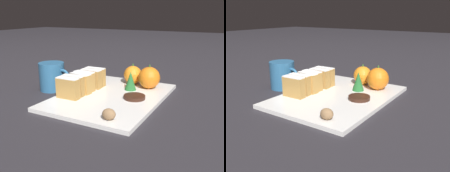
% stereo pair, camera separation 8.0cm
% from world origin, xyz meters
% --- Properties ---
extents(ground_plane, '(6.00, 6.00, 0.00)m').
position_xyz_m(ground_plane, '(0.00, 0.00, 0.00)').
color(ground_plane, '#28262B').
extents(serving_platter, '(0.31, 0.42, 0.01)m').
position_xyz_m(serving_platter, '(0.00, 0.00, 0.01)').
color(serving_platter, white).
rests_on(serving_platter, ground_plane).
extents(stollen_slice_front, '(0.07, 0.03, 0.07)m').
position_xyz_m(stollen_slice_front, '(-0.11, -0.09, 0.04)').
color(stollen_slice_front, '#B28442').
rests_on(stollen_slice_front, serving_platter).
extents(stollen_slice_second, '(0.08, 0.03, 0.07)m').
position_xyz_m(stollen_slice_second, '(-0.11, -0.06, 0.04)').
color(stollen_slice_second, '#B28442').
rests_on(stollen_slice_second, serving_platter).
extents(stollen_slice_third, '(0.08, 0.03, 0.07)m').
position_xyz_m(stollen_slice_third, '(-0.10, -0.03, 0.04)').
color(stollen_slice_third, '#B28442').
rests_on(stollen_slice_third, serving_platter).
extents(stollen_slice_fourth, '(0.08, 0.03, 0.07)m').
position_xyz_m(stollen_slice_fourth, '(-0.11, 0.00, 0.04)').
color(stollen_slice_fourth, '#B28442').
rests_on(stollen_slice_fourth, serving_platter).
extents(stollen_slice_fifth, '(0.07, 0.03, 0.07)m').
position_xyz_m(stollen_slice_fifth, '(-0.10, 0.04, 0.04)').
color(stollen_slice_fifth, '#B28442').
rests_on(stollen_slice_fifth, serving_platter).
extents(stollen_slice_sixth, '(0.07, 0.03, 0.07)m').
position_xyz_m(stollen_slice_sixth, '(-0.11, 0.07, 0.04)').
color(stollen_slice_sixth, '#B28442').
rests_on(stollen_slice_sixth, serving_platter).
extents(orange_near, '(0.07, 0.07, 0.08)m').
position_xyz_m(orange_near, '(0.01, 0.15, 0.05)').
color(orange_near, orange).
rests_on(orange_near, serving_platter).
extents(orange_far, '(0.08, 0.08, 0.08)m').
position_xyz_m(orange_far, '(0.08, 0.13, 0.05)').
color(orange_far, orange).
rests_on(orange_far, serving_platter).
extents(walnut, '(0.04, 0.03, 0.03)m').
position_xyz_m(walnut, '(0.08, -0.18, 0.03)').
color(walnut, '#8E6B47').
rests_on(walnut, serving_platter).
extents(chocolate_cookie, '(0.07, 0.07, 0.01)m').
position_xyz_m(chocolate_cookie, '(0.08, -0.00, 0.02)').
color(chocolate_cookie, '#381E14').
rests_on(chocolate_cookie, serving_platter).
extents(evergreen_sprig, '(0.04, 0.04, 0.06)m').
position_xyz_m(evergreen_sprig, '(0.03, 0.08, 0.04)').
color(evergreen_sprig, '#23662D').
rests_on(evergreen_sprig, serving_platter).
extents(coffee_mug, '(0.12, 0.09, 0.10)m').
position_xyz_m(coffee_mug, '(-0.23, -0.02, 0.05)').
color(coffee_mug, '#2D6693').
rests_on(coffee_mug, ground_plane).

